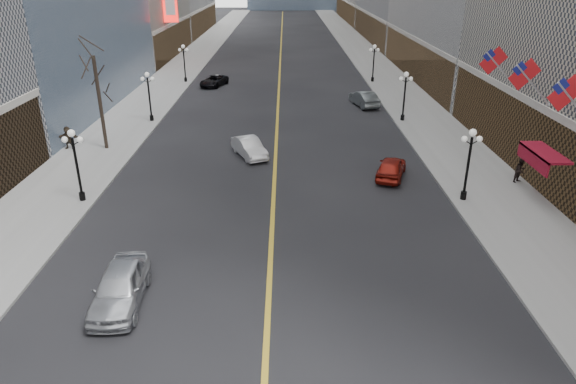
{
  "coord_description": "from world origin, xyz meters",
  "views": [
    {
      "loc": [
        0.75,
        1.05,
        13.34
      ],
      "look_at": [
        0.84,
        17.65,
        6.06
      ],
      "focal_mm": 32.0,
      "sensor_mm": 36.0,
      "label": 1
    }
  ],
  "objects_px": {
    "streetlamp_east_1": "(469,157)",
    "streetlamp_west_3": "(184,59)",
    "streetlamp_east_3": "(374,59)",
    "car_nb_far": "(214,81)",
    "car_nb_mid": "(249,147)",
    "streetlamp_west_2": "(149,91)",
    "streetlamp_west_1": "(76,158)",
    "car_nb_near": "(120,287)",
    "streetlamp_east_2": "(405,91)",
    "car_sb_mid": "(391,167)",
    "car_sb_far": "(364,99)"
  },
  "relations": [
    {
      "from": "streetlamp_east_1",
      "to": "streetlamp_west_3",
      "type": "height_order",
      "value": "same"
    },
    {
      "from": "streetlamp_east_3",
      "to": "car_nb_far",
      "type": "height_order",
      "value": "streetlamp_east_3"
    },
    {
      "from": "car_nb_mid",
      "to": "streetlamp_west_2",
      "type": "bearing_deg",
      "value": 111.03
    },
    {
      "from": "streetlamp_east_1",
      "to": "car_nb_far",
      "type": "relative_size",
      "value": 0.96
    },
    {
      "from": "streetlamp_east_1",
      "to": "streetlamp_east_3",
      "type": "distance_m",
      "value": 36.0
    },
    {
      "from": "streetlamp_west_1",
      "to": "car_nb_near",
      "type": "bearing_deg",
      "value": -62.45
    },
    {
      "from": "streetlamp_west_3",
      "to": "car_nb_mid",
      "type": "distance_m",
      "value": 29.4
    },
    {
      "from": "streetlamp_east_1",
      "to": "streetlamp_east_3",
      "type": "height_order",
      "value": "same"
    },
    {
      "from": "streetlamp_east_2",
      "to": "car_nb_mid",
      "type": "bearing_deg",
      "value": -145.07
    },
    {
      "from": "streetlamp_east_2",
      "to": "car_sb_mid",
      "type": "xyz_separation_m",
      "value": [
        -3.76,
        -14.02,
        -2.17
      ]
    },
    {
      "from": "streetlamp_east_3",
      "to": "car_nb_near",
      "type": "distance_m",
      "value": 49.93
    },
    {
      "from": "streetlamp_east_3",
      "to": "streetlamp_west_2",
      "type": "relative_size",
      "value": 1.0
    },
    {
      "from": "streetlamp_east_2",
      "to": "car_sb_far",
      "type": "bearing_deg",
      "value": 115.21
    },
    {
      "from": "streetlamp_east_1",
      "to": "car_nb_mid",
      "type": "xyz_separation_m",
      "value": [
        -13.8,
        8.36,
        -2.19
      ]
    },
    {
      "from": "streetlamp_west_2",
      "to": "car_nb_mid",
      "type": "height_order",
      "value": "streetlamp_west_2"
    },
    {
      "from": "streetlamp_east_2",
      "to": "car_sb_mid",
      "type": "distance_m",
      "value": 14.67
    },
    {
      "from": "streetlamp_west_3",
      "to": "car_nb_near",
      "type": "distance_m",
      "value": 46.84
    },
    {
      "from": "streetlamp_east_3",
      "to": "streetlamp_east_2",
      "type": "bearing_deg",
      "value": -90.0
    },
    {
      "from": "streetlamp_west_2",
      "to": "car_sb_far",
      "type": "bearing_deg",
      "value": 15.96
    },
    {
      "from": "streetlamp_east_1",
      "to": "car_nb_mid",
      "type": "distance_m",
      "value": 16.28
    },
    {
      "from": "streetlamp_west_2",
      "to": "car_nb_far",
      "type": "relative_size",
      "value": 0.96
    },
    {
      "from": "streetlamp_east_2",
      "to": "streetlamp_west_2",
      "type": "relative_size",
      "value": 1.0
    },
    {
      "from": "streetlamp_west_3",
      "to": "car_nb_far",
      "type": "relative_size",
      "value": 0.96
    },
    {
      "from": "car_nb_near",
      "to": "streetlamp_west_3",
      "type": "bearing_deg",
      "value": 93.82
    },
    {
      "from": "streetlamp_east_1",
      "to": "streetlamp_west_2",
      "type": "distance_m",
      "value": 29.68
    },
    {
      "from": "streetlamp_east_3",
      "to": "car_nb_near",
      "type": "bearing_deg",
      "value": -111.32
    },
    {
      "from": "streetlamp_east_3",
      "to": "car_nb_mid",
      "type": "xyz_separation_m",
      "value": [
        -13.8,
        -27.64,
        -2.19
      ]
    },
    {
      "from": "streetlamp_east_1",
      "to": "streetlamp_west_2",
      "type": "bearing_deg",
      "value": 142.67
    },
    {
      "from": "streetlamp_east_3",
      "to": "streetlamp_west_3",
      "type": "distance_m",
      "value": 23.6
    },
    {
      "from": "streetlamp_west_2",
      "to": "car_nb_mid",
      "type": "bearing_deg",
      "value": -44.52
    },
    {
      "from": "streetlamp_west_2",
      "to": "car_sb_mid",
      "type": "bearing_deg",
      "value": -35.24
    },
    {
      "from": "streetlamp_west_3",
      "to": "car_nb_far",
      "type": "xyz_separation_m",
      "value": [
        3.85,
        -2.06,
        -2.25
      ]
    },
    {
      "from": "car_nb_far",
      "to": "car_sb_mid",
      "type": "height_order",
      "value": "car_sb_mid"
    },
    {
      "from": "streetlamp_west_2",
      "to": "car_sb_far",
      "type": "distance_m",
      "value": 21.74
    },
    {
      "from": "streetlamp_west_3",
      "to": "car_sb_mid",
      "type": "xyz_separation_m",
      "value": [
        19.84,
        -32.02,
        -2.17
      ]
    },
    {
      "from": "streetlamp_east_1",
      "to": "car_nb_far",
      "type": "height_order",
      "value": "streetlamp_east_1"
    },
    {
      "from": "streetlamp_east_3",
      "to": "streetlamp_west_3",
      "type": "relative_size",
      "value": 1.0
    },
    {
      "from": "car_nb_far",
      "to": "streetlamp_west_3",
      "type": "bearing_deg",
      "value": 169.03
    },
    {
      "from": "streetlamp_east_3",
      "to": "car_nb_mid",
      "type": "height_order",
      "value": "streetlamp_east_3"
    },
    {
      "from": "streetlamp_west_1",
      "to": "car_nb_near",
      "type": "height_order",
      "value": "streetlamp_west_1"
    },
    {
      "from": "car_nb_far",
      "to": "streetlamp_west_1",
      "type": "bearing_deg",
      "value": -79.22
    },
    {
      "from": "streetlamp_east_1",
      "to": "car_sb_far",
      "type": "height_order",
      "value": "streetlamp_east_1"
    },
    {
      "from": "streetlamp_west_1",
      "to": "car_sb_mid",
      "type": "xyz_separation_m",
      "value": [
        19.84,
        3.98,
        -2.17
      ]
    },
    {
      "from": "car_nb_near",
      "to": "streetlamp_west_2",
      "type": "bearing_deg",
      "value": 97.98
    },
    {
      "from": "streetlamp_west_1",
      "to": "streetlamp_west_2",
      "type": "distance_m",
      "value": 18.0
    },
    {
      "from": "streetlamp_west_1",
      "to": "streetlamp_west_2",
      "type": "xyz_separation_m",
      "value": [
        0.0,
        18.0,
        0.0
      ]
    },
    {
      "from": "streetlamp_east_2",
      "to": "car_nb_mid",
      "type": "xyz_separation_m",
      "value": [
        -13.8,
        -9.64,
        -2.19
      ]
    },
    {
      "from": "streetlamp_west_2",
      "to": "car_nb_near",
      "type": "relative_size",
      "value": 0.93
    },
    {
      "from": "car_nb_near",
      "to": "streetlamp_east_1",
      "type": "bearing_deg",
      "value": 27.13
    },
    {
      "from": "streetlamp_east_2",
      "to": "streetlamp_west_3",
      "type": "height_order",
      "value": "same"
    }
  ]
}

